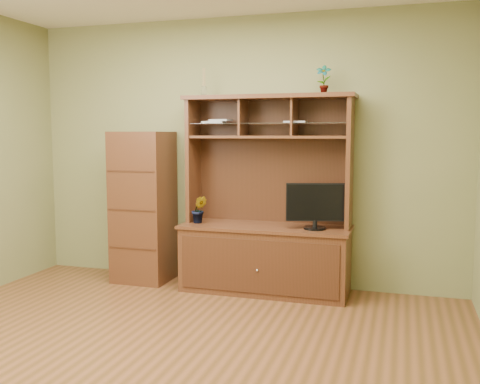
% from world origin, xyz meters
% --- Properties ---
extents(room, '(4.54, 4.04, 2.74)m').
position_xyz_m(room, '(0.00, 0.00, 1.35)').
color(room, '#563618').
rests_on(room, ground).
extents(media_hutch, '(1.66, 0.61, 1.90)m').
position_xyz_m(media_hutch, '(0.35, 1.73, 0.52)').
color(media_hutch, '#442313').
rests_on(media_hutch, room).
extents(monitor, '(0.53, 0.21, 0.43)m').
position_xyz_m(monitor, '(0.84, 1.65, 0.88)').
color(monitor, black).
rests_on(monitor, media_hutch).
extents(orchid_plant, '(0.18, 0.16, 0.27)m').
position_xyz_m(orchid_plant, '(-0.31, 1.65, 0.79)').
color(orchid_plant, '#34591E').
rests_on(orchid_plant, media_hutch).
extents(top_plant, '(0.14, 0.10, 0.27)m').
position_xyz_m(top_plant, '(0.87, 1.80, 2.03)').
color(top_plant, '#336724').
rests_on(top_plant, media_hutch).
extents(reed_diffuser, '(0.06, 0.06, 0.28)m').
position_xyz_m(reed_diffuser, '(-0.31, 1.80, 2.01)').
color(reed_diffuser, silver).
rests_on(reed_diffuser, media_hutch).
extents(magazines, '(1.04, 0.17, 0.04)m').
position_xyz_m(magazines, '(0.08, 1.80, 1.65)').
color(magazines, '#A8A8AD').
rests_on(magazines, media_hutch).
extents(side_cabinet, '(0.55, 0.50, 1.55)m').
position_xyz_m(side_cabinet, '(-0.97, 1.73, 0.78)').
color(side_cabinet, '#442313').
rests_on(side_cabinet, room).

